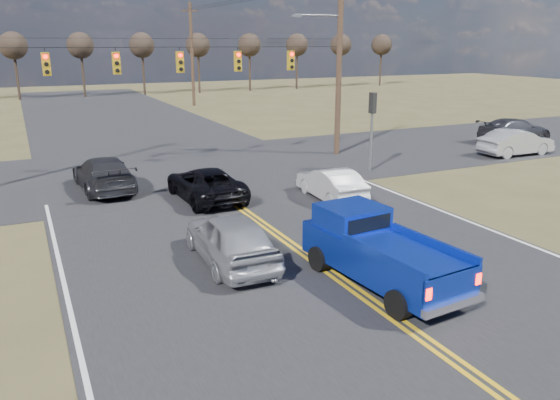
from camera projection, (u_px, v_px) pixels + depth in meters
name	position (u px, v px, depth m)	size (l,w,h in m)	color
ground	(410.00, 330.00, 12.24)	(160.00, 160.00, 0.00)	brown
road_main	(244.00, 211.00, 20.90)	(14.00, 120.00, 0.02)	#28282B
road_cross	(185.00, 169.00, 27.84)	(120.00, 12.00, 0.02)	#28282B
signal_gantry	(191.00, 67.00, 26.45)	(19.60, 4.83, 10.00)	#473323
utility_poles	(186.00, 64.00, 25.52)	(19.60, 58.32, 10.00)	#473323
treeline	(141.00, 51.00, 34.02)	(87.00, 117.80, 7.40)	#33261C
pickup_truck	(377.00, 251.00, 14.41)	(2.34, 5.13, 1.87)	black
silver_suv	(231.00, 238.00, 15.81)	(1.80, 4.48, 1.53)	#9A9CA2
black_suv	(205.00, 184.00, 22.28)	(2.20, 4.76, 1.32)	black
white_car_queue	(331.00, 184.00, 22.32)	(1.39, 3.97, 1.31)	silver
dgrey_car_queue	(104.00, 174.00, 23.68)	(2.05, 5.05, 1.47)	#2D2D31
cross_car_east_near	(516.00, 142.00, 31.04)	(4.51, 1.57, 1.49)	#A8AAB0
cross_car_east_far	(515.00, 130.00, 35.37)	(5.13, 2.08, 1.49)	#37373C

